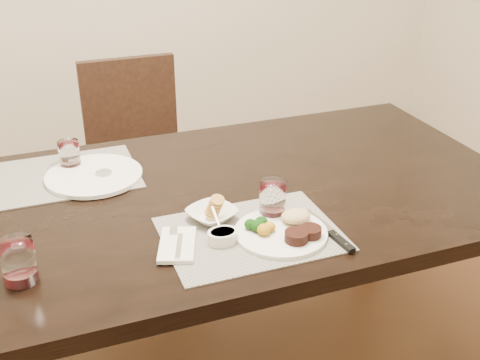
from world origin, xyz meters
name	(u,v)px	position (x,y,z in m)	size (l,w,h in m)	color
dining_table	(197,219)	(0.00, 0.00, 0.67)	(2.00, 1.00, 0.75)	black
chair_far	(138,151)	(0.00, 0.93, 0.50)	(0.42, 0.42, 0.90)	black
placemat_near	(251,234)	(0.07, -0.26, 0.75)	(0.46, 0.34, 0.00)	gray
placemat_far	(63,176)	(-0.36, 0.27, 0.75)	(0.46, 0.34, 0.00)	gray
dinner_plate	(285,230)	(0.16, -0.30, 0.77)	(0.25, 0.25, 0.04)	silver
napkin_fork	(177,245)	(-0.13, -0.25, 0.76)	(0.14, 0.18, 0.02)	white
steak_knife	(336,236)	(0.27, -0.36, 0.76)	(0.03, 0.24, 0.01)	white
cracker_bowl	(212,214)	(0.00, -0.15, 0.77)	(0.17, 0.17, 0.06)	silver
sauce_ramekin	(223,236)	(-0.01, -0.27, 0.77)	(0.08, 0.12, 0.06)	silver
wine_glass_near	(273,201)	(0.16, -0.19, 0.80)	(0.07, 0.07, 0.10)	silver
far_plate	(94,175)	(-0.27, 0.22, 0.76)	(0.30, 0.30, 0.01)	silver
wine_glass_far	(70,156)	(-0.33, 0.32, 0.79)	(0.07, 0.07, 0.09)	silver
wine_glass_side	(19,263)	(-0.51, -0.26, 0.80)	(0.08, 0.08, 0.11)	silver
salt_cellar	(104,176)	(-0.24, 0.21, 0.76)	(0.05, 0.05, 0.02)	silver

